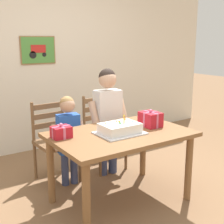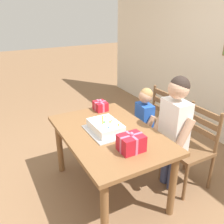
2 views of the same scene
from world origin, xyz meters
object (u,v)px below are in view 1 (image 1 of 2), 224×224
dining_table (120,142)px  chair_right (103,132)px  chair_left (55,141)px  child_older (108,112)px  gift_box_red_large (150,119)px  gift_box_beside_cake (61,132)px  child_younger (68,132)px  birthday_cake (120,129)px

dining_table → chair_right: size_ratio=1.45×
chair_left → child_older: 0.70m
gift_box_red_large → chair_left: bearing=130.8°
gift_box_red_large → gift_box_beside_cake: gift_box_red_large is taller
dining_table → gift_box_beside_cake: size_ratio=7.63×
child_younger → gift_box_red_large: bearing=-43.5°
chair_right → chair_left: bearing=-180.0°
chair_right → gift_box_red_large: bearing=-86.0°
dining_table → chair_left: (-0.33, 0.84, -0.16)m
gift_box_beside_cake → child_older: child_older is taller
birthday_cake → gift_box_beside_cake: bearing=159.0°
gift_box_red_large → dining_table: bearing=-178.4°
birthday_cake → gift_box_red_large: (0.41, 0.04, 0.03)m
gift_box_red_large → birthday_cake: bearing=-174.9°
dining_table → gift_box_red_large: 0.42m
gift_box_beside_cake → chair_right: chair_right is taller
chair_left → child_younger: bearing=-71.8°
chair_right → child_older: (-0.07, -0.22, 0.31)m
birthday_cake → chair_right: size_ratio=0.48×
gift_box_beside_cake → dining_table: bearing=-17.6°
chair_right → child_younger: 0.64m
gift_box_beside_cake → chair_right: size_ratio=0.19×
dining_table → birthday_cake: size_ratio=3.04×
chair_left → child_older: size_ratio=0.72×
child_younger → gift_box_beside_cake: bearing=-122.4°
gift_box_beside_cake → chair_left: chair_left is taller
gift_box_beside_cake → chair_right: bearing=37.4°
child_older → birthday_cake: bearing=-113.7°
chair_left → child_younger: (0.07, -0.22, 0.15)m
gift_box_red_large → child_younger: (-0.65, 0.61, -0.18)m
birthday_cake → child_younger: 0.71m
chair_left → child_younger: 0.27m
chair_left → chair_right: bearing=0.0°
dining_table → chair_right: 0.92m
gift_box_red_large → child_younger: bearing=136.5°
gift_box_beside_cake → child_older: 0.92m
birthday_cake → chair_left: size_ratio=0.48×
dining_table → child_older: 0.69m
dining_table → chair_left: size_ratio=1.45×
gift_box_beside_cake → chair_left: bearing=72.2°
child_older → child_younger: 0.54m
gift_box_red_large → chair_right: 0.90m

